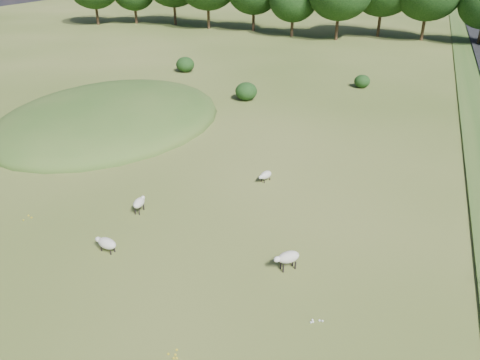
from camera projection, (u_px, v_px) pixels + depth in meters
name	position (u px, v px, depth m)	size (l,w,h in m)	color
ground	(286.00, 107.00, 39.44)	(160.00, 160.00, 0.00)	#3D551A
mound	(110.00, 120.00, 36.64)	(16.00, 20.00, 4.00)	#33561E
shrubs	(240.00, 77.00, 45.46)	(20.35, 9.51, 1.59)	black
sheep_0	(139.00, 203.00, 23.75)	(0.56, 1.09, 0.77)	beige
sheep_1	(106.00, 243.00, 20.72)	(1.20, 0.65, 0.67)	beige
sheep_2	(265.00, 175.00, 26.94)	(0.73, 1.09, 0.61)	beige
sheep_3	(288.00, 257.00, 19.49)	(1.11, 1.09, 0.86)	beige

